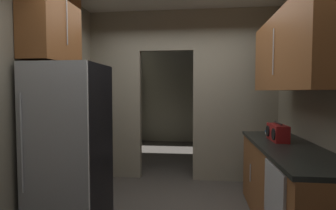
{
  "coord_description": "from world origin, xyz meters",
  "views": [
    {
      "loc": [
        0.28,
        -2.87,
        1.48
      ],
      "look_at": [
        -0.08,
        0.35,
        1.31
      ],
      "focal_mm": 28.62,
      "sensor_mm": 36.0,
      "label": 1
    }
  ],
  "objects": [
    {
      "name": "lower_cabinet_run",
      "position": [
        1.23,
        0.02,
        0.45
      ],
      "size": [
        0.63,
        2.06,
        0.91
      ],
      "color": "brown",
      "rests_on": "ground"
    },
    {
      "name": "upper_cabinet_fridgeside",
      "position": [
        -1.36,
        0.01,
        2.29
      ],
      "size": [
        0.36,
        0.8,
        0.98
      ],
      "color": "brown"
    },
    {
      "name": "adjoining_room_shell",
      "position": [
        0.0,
        3.8,
        1.4
      ],
      "size": [
        3.08,
        3.4,
        2.8
      ],
      "color": "gray",
      "rests_on": "ground"
    },
    {
      "name": "book_stack",
      "position": [
        1.22,
        0.72,
        0.93
      ],
      "size": [
        0.15,
        0.15,
        0.05
      ],
      "color": "red",
      "rests_on": "lower_cabinet_run"
    },
    {
      "name": "boombox",
      "position": [
        1.19,
        0.33,
        1.0
      ],
      "size": [
        0.16,
        0.41,
        0.21
      ],
      "color": "maroon",
      "rests_on": "lower_cabinet_run"
    },
    {
      "name": "kitchen_partition",
      "position": [
        0.07,
        1.59,
        1.49
      ],
      "size": [
        3.08,
        0.12,
        2.8
      ],
      "color": "gray",
      "rests_on": "ground"
    },
    {
      "name": "kitchen_flank_left",
      "position": [
        -1.59,
        -0.45,
        1.4
      ],
      "size": [
        0.1,
        4.09,
        2.8
      ],
      "primitive_type": "cube",
      "color": "gray",
      "rests_on": "ground"
    },
    {
      "name": "upper_cabinet_counterside",
      "position": [
        1.23,
        0.02,
        1.88
      ],
      "size": [
        0.36,
        1.85,
        0.79
      ],
      "color": "brown"
    },
    {
      "name": "refrigerator",
      "position": [
        -1.12,
        -0.09,
        0.88
      ],
      "size": [
        0.73,
        0.77,
        1.77
      ],
      "color": "black",
      "rests_on": "ground"
    }
  ]
}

